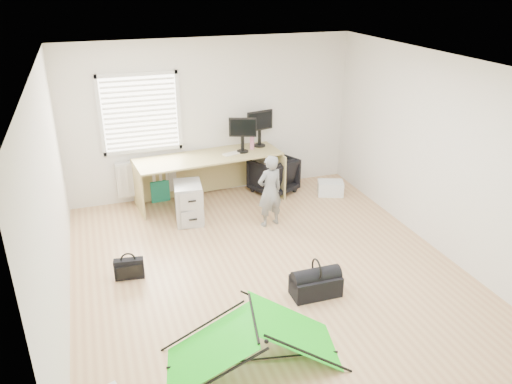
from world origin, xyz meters
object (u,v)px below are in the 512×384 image
object	(u,v)px
desk	(210,179)
storage_crate	(330,188)
monitor_right	(259,133)
office_chair	(273,175)
person	(270,191)
monitor_left	(242,140)
filing_cabinet	(189,203)
thermos	(252,142)
duffel_bag	(316,286)
kite	(254,339)
laptop_bag	(129,269)

from	to	relation	value
desk	storage_crate	world-z (taller)	desk
monitor_right	office_chair	distance (m)	0.79
desk	monitor_right	xyz separation A→B (m)	(0.98, 0.22, 0.65)
desk	person	distance (m)	1.34
desk	office_chair	bearing A→B (deg)	-3.71
desk	monitor_left	distance (m)	0.87
filing_cabinet	person	distance (m)	1.31
thermos	duffel_bag	xyz separation A→B (m)	(-0.24, -3.19, -0.83)
filing_cabinet	person	size ratio (longest dim) A/B	0.56
monitor_left	duffel_bag	size ratio (longest dim) A/B	0.77
kite	duffel_bag	world-z (taller)	kite
office_chair	person	xyz separation A→B (m)	(-0.50, -1.19, 0.25)
monitor_left	office_chair	world-z (taller)	monitor_left
desk	storage_crate	xyz separation A→B (m)	(2.10, -0.41, -0.29)
kite	monitor_left	bearing A→B (deg)	85.43
monitor_right	kite	xyz separation A→B (m)	(-1.50, -4.15, -0.79)
filing_cabinet	office_chair	world-z (taller)	office_chair
laptop_bag	kite	bearing A→B (deg)	-53.64
person	monitor_right	bearing A→B (deg)	-113.84
office_chair	storage_crate	xyz separation A→B (m)	(0.93, -0.44, -0.20)
laptop_bag	duffel_bag	distance (m)	2.40
thermos	kite	size ratio (longest dim) A/B	0.15
monitor_right	person	bearing A→B (deg)	-114.65
filing_cabinet	duffel_bag	world-z (taller)	filing_cabinet
monitor_left	laptop_bag	bearing A→B (deg)	-116.81
monitor_right	office_chair	size ratio (longest dim) A/B	0.69
laptop_bag	duffel_bag	bearing A→B (deg)	-19.37
desk	laptop_bag	bearing A→B (deg)	-133.86
office_chair	person	world-z (taller)	person
person	storage_crate	world-z (taller)	person
filing_cabinet	laptop_bag	bearing A→B (deg)	-121.06
monitor_right	storage_crate	world-z (taller)	monitor_right
thermos	duffel_bag	distance (m)	3.31
office_chair	laptop_bag	distance (m)	3.40
monitor_right	person	distance (m)	1.49
office_chair	duffel_bag	bearing A→B (deg)	53.93
office_chair	duffel_bag	distance (m)	3.18
filing_cabinet	duffel_bag	distance (m)	2.69
person	storage_crate	size ratio (longest dim) A/B	2.62
kite	storage_crate	bearing A→B (deg)	64.60
person	desk	bearing A→B (deg)	-71.10
office_chair	storage_crate	distance (m)	1.05
kite	laptop_bag	bearing A→B (deg)	129.50
thermos	kite	bearing A→B (deg)	-108.21
desk	person	bearing A→B (deg)	-65.19
monitor_left	person	world-z (taller)	monitor_left
desk	office_chair	world-z (taller)	desk
thermos	office_chair	bearing A→B (deg)	-10.98
monitor_left	duffel_bag	distance (m)	3.23
office_chair	storage_crate	world-z (taller)	office_chair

